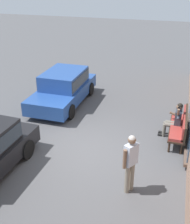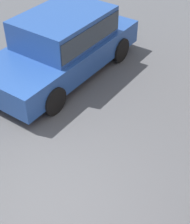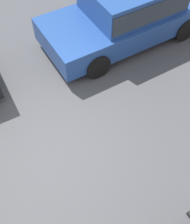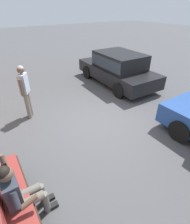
% 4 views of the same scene
% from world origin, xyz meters
% --- Properties ---
extents(ground_plane, '(60.00, 60.00, 0.00)m').
position_xyz_m(ground_plane, '(0.00, 0.00, 0.00)').
color(ground_plane, '#4C4C4F').
extents(parked_car_near, '(4.21, 1.90, 1.47)m').
position_xyz_m(parked_car_near, '(-3.29, -2.22, 0.79)').
color(parked_car_near, '#23478E').
rests_on(parked_car_near, ground_plane).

